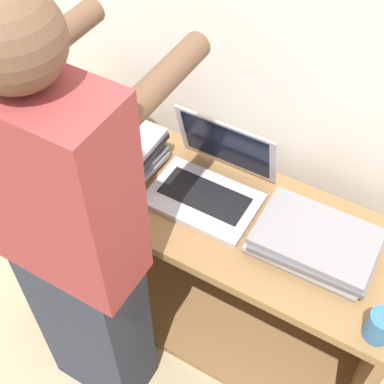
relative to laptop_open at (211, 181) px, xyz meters
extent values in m
plane|color=tan|center=(0.00, -0.29, -0.77)|extent=(12.00, 12.00, 0.00)
cube|color=silver|center=(0.00, 0.30, 0.43)|extent=(8.00, 0.05, 2.40)
cube|color=olive|center=(0.00, -0.05, -0.07)|extent=(1.41, 0.48, 0.04)
cube|color=olive|center=(0.00, -0.05, -0.76)|extent=(1.41, 0.48, 0.04)
cube|color=olive|center=(-0.68, -0.05, -0.41)|extent=(0.04, 0.48, 0.65)
cube|color=olive|center=(0.68, -0.05, -0.41)|extent=(0.04, 0.48, 0.65)
cube|color=olive|center=(0.00, 0.17, -0.41)|extent=(1.33, 0.04, 0.65)
cube|color=#B7B7BC|center=(0.00, -0.05, -0.04)|extent=(0.35, 0.24, 0.02)
cube|color=black|center=(0.00, -0.04, -0.03)|extent=(0.29, 0.13, 0.00)
cube|color=#B7B7BC|center=(0.00, 0.10, 0.08)|extent=(0.35, 0.07, 0.23)
cube|color=black|center=(0.00, 0.10, 0.08)|extent=(0.31, 0.06, 0.20)
cube|color=gray|center=(-0.39, -0.06, -0.04)|extent=(0.36, 0.25, 0.02)
cube|color=#B7B7BC|center=(-0.38, -0.05, -0.02)|extent=(0.36, 0.25, 0.02)
cube|color=slate|center=(-0.38, -0.05, 0.00)|extent=(0.36, 0.25, 0.02)
cube|color=slate|center=(-0.39, -0.05, 0.02)|extent=(0.36, 0.25, 0.02)
cube|color=#232326|center=(-0.39, -0.05, 0.04)|extent=(0.36, 0.25, 0.02)
cube|color=#232326|center=(-0.38, -0.04, 0.06)|extent=(0.36, 0.25, 0.02)
cube|color=#B7B7BC|center=(-0.38, -0.05, 0.07)|extent=(0.36, 0.24, 0.02)
cube|color=gray|center=(0.38, -0.05, -0.04)|extent=(0.36, 0.24, 0.02)
cube|color=#B7B7BC|center=(0.38, -0.05, -0.02)|extent=(0.36, 0.24, 0.02)
cube|color=slate|center=(0.39, -0.06, 0.00)|extent=(0.36, 0.25, 0.02)
cube|color=gray|center=(0.39, -0.05, 0.02)|extent=(0.36, 0.24, 0.02)
cube|color=#2D3342|center=(-0.18, -0.47, -0.38)|extent=(0.34, 0.20, 0.79)
cube|color=#993838|center=(-0.18, -0.47, 0.32)|extent=(0.40, 0.20, 0.62)
sphere|color=brown|center=(-0.18, -0.47, 0.74)|extent=(0.21, 0.21, 0.21)
cylinder|color=brown|center=(-0.34, -0.21, 0.54)|extent=(0.07, 0.32, 0.07)
cylinder|color=brown|center=(-0.02, -0.21, 0.54)|extent=(0.07, 0.32, 0.07)
cylinder|color=teal|center=(0.64, -0.23, 0.00)|extent=(0.07, 0.07, 0.10)
camera|label=1|loc=(0.53, -1.04, 1.30)|focal=50.00mm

